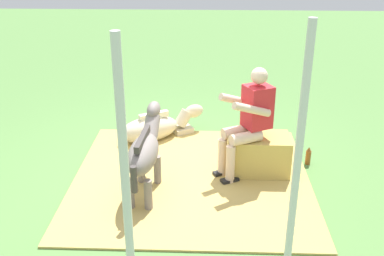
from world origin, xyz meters
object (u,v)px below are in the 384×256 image
at_px(pony_standing, 145,151).
at_px(soda_bottle, 308,156).
at_px(tent_pole_mid, 127,208).
at_px(person_seated, 248,118).
at_px(tent_pole_left, 296,178).
at_px(pony_lying, 155,127).
at_px(hay_bale, 258,155).

xyz_separation_m(pony_standing, soda_bottle, (-2.03, -0.76, -0.42)).
height_order(pony_standing, tent_pole_mid, tent_pole_mid).
distance_m(person_seated, tent_pole_left, 2.15).
height_order(person_seated, pony_standing, person_seated).
bearing_deg(soda_bottle, tent_pole_left, 74.54).
bearing_deg(soda_bottle, tent_pole_mid, 56.99).
bearing_deg(tent_pole_left, person_seated, -85.35).
bearing_deg(soda_bottle, pony_lying, -18.27).
distance_m(hay_bale, pony_lying, 1.69).
xyz_separation_m(pony_lying, tent_pole_left, (-1.42, 3.09, 0.99)).
xyz_separation_m(soda_bottle, tent_pole_left, (0.67, 2.41, 1.06)).
relative_size(pony_lying, tent_pole_mid, 0.55).
distance_m(pony_standing, tent_pole_left, 2.23).
xyz_separation_m(hay_bale, person_seated, (0.15, 0.05, 0.52)).
bearing_deg(hay_bale, pony_standing, 20.54).
height_order(hay_bale, pony_standing, pony_standing).
height_order(soda_bottle, tent_pole_left, tent_pole_left).
relative_size(person_seated, tent_pole_left, 0.59).
bearing_deg(tent_pole_mid, tent_pole_left, -159.73).
height_order(pony_lying, tent_pole_mid, tent_pole_mid).
relative_size(hay_bale, pony_lying, 0.58).
bearing_deg(person_seated, pony_standing, 20.75).
bearing_deg(pony_lying, tent_pole_left, 114.62).
bearing_deg(hay_bale, tent_pole_mid, 65.80).
bearing_deg(pony_standing, tent_pole_mid, 95.10).
height_order(hay_bale, pony_lying, hay_bale).
relative_size(soda_bottle, tent_pole_left, 0.11).
xyz_separation_m(person_seated, tent_pole_mid, (1.01, 2.54, 0.41)).
distance_m(person_seated, soda_bottle, 1.10).
xyz_separation_m(soda_bottle, tent_pole_mid, (1.85, 2.84, 1.06)).
relative_size(pony_lying, tent_pole_left, 0.55).
distance_m(pony_lying, soda_bottle, 2.20).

